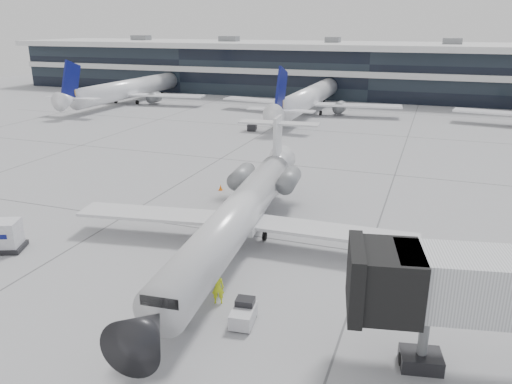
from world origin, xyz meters
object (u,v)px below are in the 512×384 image
at_px(baggage_tug, 244,313).
at_px(ramp_worker, 218,288).
at_px(cargo_uld, 3,236).
at_px(regional_jet, 240,213).

bearing_deg(baggage_tug, ramp_worker, 139.92).
height_order(ramp_worker, cargo_uld, cargo_uld).
bearing_deg(baggage_tug, regional_jet, 105.64).
xyz_separation_m(ramp_worker, baggage_tug, (2.08, -1.36, -0.43)).
xyz_separation_m(regional_jet, cargo_uld, (-15.23, -6.52, -1.37)).
bearing_deg(cargo_uld, baggage_tug, -30.12).
height_order(baggage_tug, cargo_uld, cargo_uld).
height_order(regional_jet, baggage_tug, regional_jet).
bearing_deg(cargo_uld, regional_jet, 1.13).
bearing_deg(baggage_tug, cargo_uld, 164.93).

